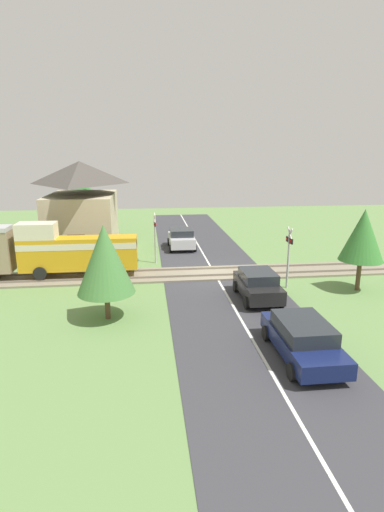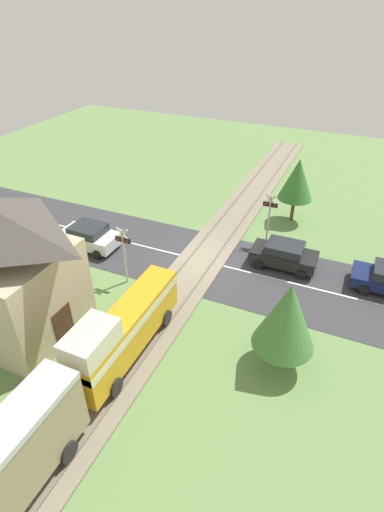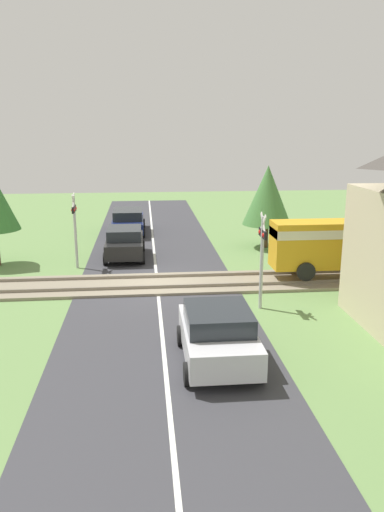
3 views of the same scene
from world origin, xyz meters
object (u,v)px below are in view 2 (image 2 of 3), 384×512
(car_near_crossing, at_px, (284,255))
(car_far_side, at_px, (89,236))
(crossing_signal_east_approach, at_px, (124,249))
(pedestrian_by_station, at_px, (96,339))
(crossing_signal_west_approach, at_px, (269,213))

(car_near_crossing, distance_m, car_far_side, 11.85)
(car_far_side, relative_size, crossing_signal_east_approach, 1.06)
(car_near_crossing, relative_size, pedestrian_by_station, 2.13)
(pedestrian_by_station, bearing_deg, crossing_signal_east_approach, -72.95)
(car_near_crossing, height_order, crossing_signal_west_approach, crossing_signal_west_approach)
(crossing_signal_west_approach, distance_m, pedestrian_by_station, 12.95)
(car_near_crossing, height_order, crossing_signal_east_approach, crossing_signal_east_approach)
(car_near_crossing, bearing_deg, pedestrian_by_station, 59.16)
(car_far_side, relative_size, pedestrian_by_station, 2.07)
(car_near_crossing, xyz_separation_m, car_far_side, (11.50, 2.88, 0.02))
(car_far_side, relative_size, crossing_signal_west_approach, 1.06)
(crossing_signal_west_approach, height_order, crossing_signal_east_approach, same)
(car_near_crossing, xyz_separation_m, crossing_signal_east_approach, (7.50, 5.00, 1.38))
(crossing_signal_east_approach, bearing_deg, car_far_side, -27.88)
(car_far_side, xyz_separation_m, pedestrian_by_station, (-5.54, 7.11, -0.01))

